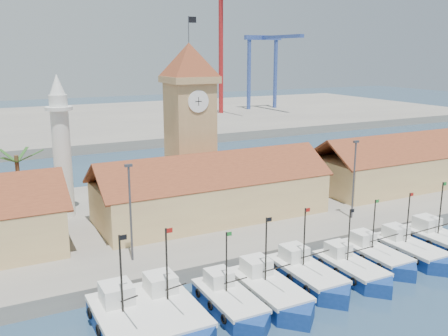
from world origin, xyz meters
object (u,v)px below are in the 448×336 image
boat_4 (309,277)px  boat_0 (127,329)px  clock_tower (190,120)px  minaret (62,146)px

boat_4 → boat_0: bearing=-176.7°
clock_tower → minaret: size_ratio=1.39×
boat_0 → boat_4: 16.73m
clock_tower → minaret: clock_tower is taller
boat_0 → boat_4: (16.71, 0.96, -0.08)m
clock_tower → boat_0: bearing=-122.8°
minaret → clock_tower: bearing=-7.6°
boat_4 → minaret: minaret is taller
boat_0 → minaret: (0.53, 26.09, 8.90)m
boat_4 → clock_tower: size_ratio=0.42×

